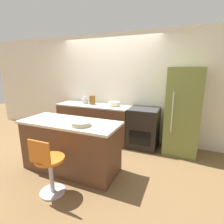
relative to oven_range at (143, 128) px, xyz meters
The scene contains 11 objects.
ground_plane 1.14m from the oven_range, 161.01° to the right, with size 14.00×14.00×0.00m, color brown.
wall_back 1.35m from the oven_range, 160.34° to the left, with size 8.00×0.06×2.60m.
back_counter 1.27m from the oven_range, behind, with size 1.85×0.64×0.90m.
kitchen_island 1.73m from the oven_range, 123.14° to the right, with size 1.72×0.70×0.89m.
oven_range is the anchor object (origin of this frame).
refrigerator 0.91m from the oven_range, ahead, with size 0.66×0.65×1.79m.
stool_chair 2.28m from the oven_range, 111.53° to the right, with size 0.41×0.41×0.87m.
kettle 1.63m from the oven_range, behind, with size 0.15×0.15×0.19m.
mixing_bowl 0.89m from the oven_range, behind, with size 0.27×0.27×0.09m.
canister_jar 1.44m from the oven_range, behind, with size 0.15×0.15×0.21m.
fruit_bowl 1.77m from the oven_range, 112.11° to the right, with size 0.30×0.30×0.07m.
Camera 1 is at (1.80, -3.43, 1.74)m, focal length 28.00 mm.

